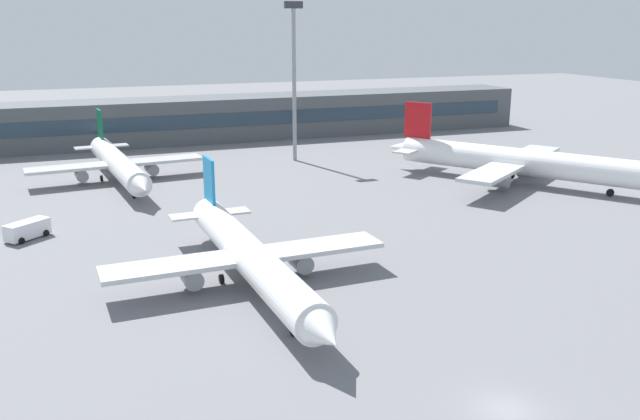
% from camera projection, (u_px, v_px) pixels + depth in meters
% --- Properties ---
extents(ground_plane, '(400.00, 400.00, 0.00)m').
position_uv_depth(ground_plane, '(306.00, 236.00, 81.03)').
color(ground_plane, slate).
extents(terminal_building, '(148.00, 12.13, 9.00)m').
position_uv_depth(terminal_building, '(196.00, 119.00, 143.56)').
color(terminal_building, '#4C5156').
rests_on(terminal_building, ground_plane).
extents(airplane_near, '(27.65, 39.67, 9.80)m').
position_uv_depth(airplane_near, '(251.00, 258.00, 64.63)').
color(airplane_near, white).
rests_on(airplane_near, ground_plane).
extents(airplane_mid, '(30.77, 39.94, 11.51)m').
position_uv_depth(airplane_mid, '(522.00, 162.00, 105.47)').
color(airplane_mid, white).
rests_on(airplane_mid, ground_plane).
extents(airplane_far, '(27.56, 39.35, 9.72)m').
position_uv_depth(airplane_far, '(118.00, 164.00, 106.94)').
color(airplane_far, white).
rests_on(airplane_far, ground_plane).
extents(service_van_white, '(5.25, 4.90, 2.08)m').
position_uv_depth(service_van_white, '(27.00, 229.00, 79.67)').
color(service_van_white, white).
rests_on(service_van_white, ground_plane).
extents(floodlight_tower_east, '(3.20, 0.80, 27.79)m').
position_uv_depth(floodlight_tower_east, '(294.00, 71.00, 120.30)').
color(floodlight_tower_east, gray).
rests_on(floodlight_tower_east, ground_plane).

